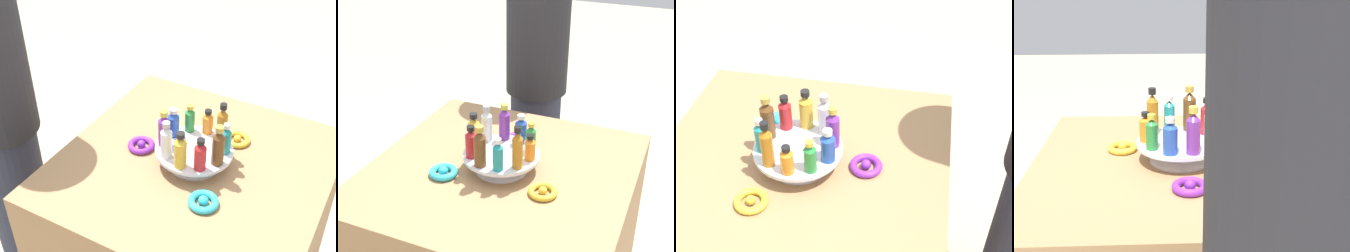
{
  "view_description": "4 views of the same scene",
  "coord_description": "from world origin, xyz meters",
  "views": [
    {
      "loc": [
        -1.14,
        -0.52,
        1.83
      ],
      "look_at": [
        -0.02,
        0.09,
        0.9
      ],
      "focal_mm": 50.0,
      "sensor_mm": 36.0,
      "label": 1
    },
    {
      "loc": [
        0.56,
        -1.27,
        1.67
      ],
      "look_at": [
        -0.01,
        0.07,
        0.9
      ],
      "focal_mm": 50.0,
      "sensor_mm": 36.0,
      "label": 2
    },
    {
      "loc": [
        0.99,
        0.34,
        1.76
      ],
      "look_at": [
        -0.03,
        0.13,
        0.91
      ],
      "focal_mm": 50.0,
      "sensor_mm": 36.0,
      "label": 3
    },
    {
      "loc": [
        0.06,
        1.32,
        1.34
      ],
      "look_at": [
        -0.0,
        0.02,
        0.89
      ],
      "focal_mm": 50.0,
      "sensor_mm": 36.0,
      "label": 4
    }
  ],
  "objects": [
    {
      "name": "bottle_brown",
      "position": [
        -0.03,
        -0.1,
        0.9
      ],
      "size": [
        0.04,
        0.04,
        0.15
      ],
      "color": "brown",
      "rests_on": "display_stand"
    },
    {
      "name": "bottle_green",
      "position": [
        0.08,
        0.06,
        0.88
      ],
      "size": [
        0.04,
        0.04,
        0.11
      ],
      "color": "#288438",
      "rests_on": "display_stand"
    },
    {
      "name": "ribbon_bow_purple",
      "position": [
        -0.02,
        0.2,
        0.78
      ],
      "size": [
        0.1,
        0.1,
        0.03
      ],
      "color": "purple",
      "rests_on": "party_table"
    },
    {
      "name": "bottle_teal",
      "position": [
        0.03,
        -0.1,
        0.88
      ],
      "size": [
        0.03,
        0.03,
        0.11
      ],
      "color": "teal",
      "rests_on": "display_stand"
    },
    {
      "name": "party_table",
      "position": [
        0.0,
        0.0,
        0.38
      ],
      "size": [
        0.91,
        0.91,
        0.77
      ],
      "color": "#9E754C",
      "rests_on": "ground_plane"
    },
    {
      "name": "bottle_gold",
      "position": [
        -0.1,
        0.0,
        0.89
      ],
      "size": [
        0.04,
        0.04,
        0.13
      ],
      "color": "gold",
      "rests_on": "display_stand"
    },
    {
      "name": "bottle_orange",
      "position": [
        0.1,
        -0.0,
        0.87
      ],
      "size": [
        0.04,
        0.04,
        0.09
      ],
      "color": "orange",
      "rests_on": "display_stand"
    },
    {
      "name": "bottle_purple",
      "position": [
        -0.03,
        0.1,
        0.9
      ],
      "size": [
        0.04,
        0.04,
        0.14
      ],
      "color": "#702D93",
      "rests_on": "display_stand"
    },
    {
      "name": "bottle_amber",
      "position": [
        0.08,
        -0.06,
        0.9
      ],
      "size": [
        0.04,
        0.04,
        0.15
      ],
      "color": "#AD6B19",
      "rests_on": "display_stand"
    },
    {
      "name": "ribbon_bow_gold",
      "position": [
        0.18,
        -0.09,
        0.78
      ],
      "size": [
        0.1,
        0.1,
        0.03
      ],
      "color": "gold",
      "rests_on": "party_table"
    },
    {
      "name": "bottle_blue",
      "position": [
        0.03,
        0.1,
        0.88
      ],
      "size": [
        0.04,
        0.04,
        0.11
      ],
      "color": "#234CAD",
      "rests_on": "display_stand"
    },
    {
      "name": "bottle_clear",
      "position": [
        -0.08,
        0.06,
        0.9
      ],
      "size": [
        0.04,
        0.04,
        0.14
      ],
      "color": "silver",
      "rests_on": "display_stand"
    },
    {
      "name": "display_stand",
      "position": [
        0.0,
        0.0,
        0.81
      ],
      "size": [
        0.27,
        0.27,
        0.06
      ],
      "color": "silver",
      "rests_on": "party_table"
    },
    {
      "name": "ribbon_bow_teal",
      "position": [
        -0.17,
        -0.12,
        0.78
      ],
      "size": [
        0.1,
        0.1,
        0.03
      ],
      "color": "#2DB7CC",
      "rests_on": "party_table"
    },
    {
      "name": "bottle_red",
      "position": [
        -0.08,
        -0.06,
        0.89
      ],
      "size": [
        0.04,
        0.04,
        0.12
      ],
      "color": "#B21E23",
      "rests_on": "display_stand"
    }
  ]
}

